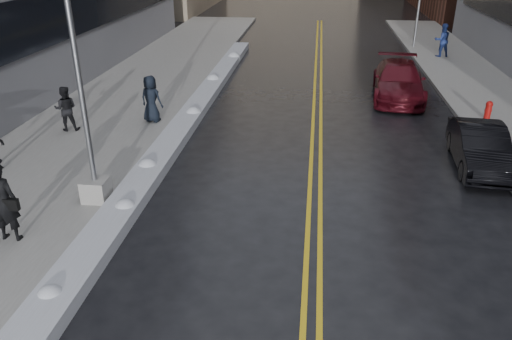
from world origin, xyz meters
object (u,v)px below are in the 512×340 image
(car_black, at_px, (480,147))
(lamppost, at_px, (85,115))
(pedestrian_c, at_px, (151,99))
(fire_hydrant, at_px, (488,109))
(pedestrian_b, at_px, (66,109))
(pedestrian_east, at_px, (442,40))
(pedestrian_fedora, at_px, (3,202))
(car_maroon, at_px, (398,81))

(car_black, bearing_deg, lamppost, -156.69)
(lamppost, distance_m, pedestrian_c, 6.43)
(fire_hydrant, height_order, car_black, car_black)
(pedestrian_b, xyz_separation_m, pedestrian_c, (2.75, 1.28, 0.07))
(pedestrian_east, distance_m, car_black, 15.58)
(pedestrian_fedora, bearing_deg, pedestrian_c, -95.61)
(lamppost, xyz_separation_m, car_maroon, (9.31, 11.01, -1.77))
(pedestrian_b, bearing_deg, car_black, 158.34)
(pedestrian_c, bearing_deg, car_maroon, -138.61)
(fire_hydrant, distance_m, car_maroon, 4.25)
(fire_hydrant, distance_m, pedestrian_c, 12.85)
(lamppost, distance_m, car_black, 11.58)
(pedestrian_east, relative_size, car_black, 0.47)
(lamppost, relative_size, car_black, 1.89)
(lamppost, distance_m, car_maroon, 14.53)
(fire_hydrant, bearing_deg, pedestrian_fedora, -143.38)
(pedestrian_fedora, bearing_deg, pedestrian_b, -74.55)
(pedestrian_fedora, distance_m, car_maroon, 16.79)
(pedestrian_c, height_order, car_maroon, pedestrian_c)
(lamppost, bearing_deg, pedestrian_c, 93.88)
(fire_hydrant, bearing_deg, lamppost, -146.96)
(pedestrian_east, xyz_separation_m, car_maroon, (-3.53, -8.17, -0.33))
(fire_hydrant, height_order, pedestrian_b, pedestrian_b)
(pedestrian_b, height_order, pedestrian_c, pedestrian_c)
(lamppost, xyz_separation_m, car_black, (10.80, 3.74, -1.87))
(car_black, bearing_deg, fire_hydrant, 74.85)
(pedestrian_fedora, height_order, pedestrian_east, pedestrian_fedora)
(pedestrian_fedora, xyz_separation_m, car_maroon, (10.54, 13.07, -0.36))
(pedestrian_east, relative_size, car_maroon, 0.36)
(fire_hydrant, relative_size, car_black, 0.18)
(pedestrian_c, distance_m, car_black, 11.50)
(fire_hydrant, bearing_deg, car_black, -109.38)
(pedestrian_east, height_order, car_maroon, pedestrian_east)
(pedestrian_fedora, xyz_separation_m, pedestrian_c, (0.80, 8.29, -0.09))
(pedestrian_fedora, xyz_separation_m, car_black, (12.03, 5.79, -0.46))
(pedestrian_fedora, relative_size, pedestrian_east, 1.03)
(pedestrian_c, bearing_deg, pedestrian_east, -120.46)
(lamppost, distance_m, pedestrian_east, 23.13)
(fire_hydrant, xyz_separation_m, car_maroon, (-2.99, 3.01, 0.21))
(car_maroon, bearing_deg, pedestrian_east, 71.46)
(fire_hydrant, distance_m, pedestrian_east, 11.21)
(fire_hydrant, bearing_deg, pedestrian_b, -168.89)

